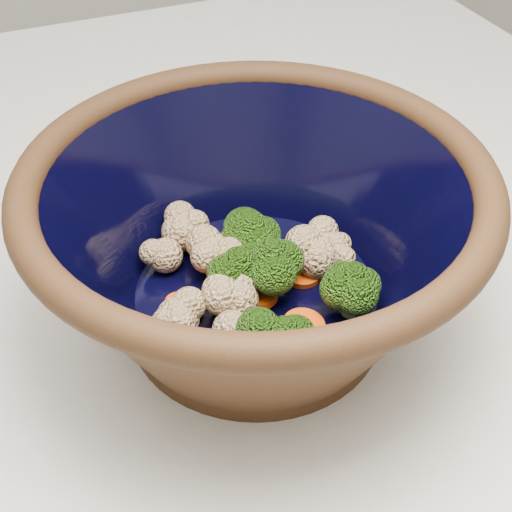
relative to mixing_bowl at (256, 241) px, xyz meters
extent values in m
cylinder|color=black|center=(0.00, 0.00, -0.08)|extent=(0.20, 0.20, 0.01)
torus|color=black|center=(0.00, 0.00, 0.05)|extent=(0.33, 0.33, 0.02)
cylinder|color=black|center=(0.00, 0.00, -0.05)|extent=(0.19, 0.19, 0.00)
cylinder|color=#608442|center=(0.01, 0.03, -0.04)|extent=(0.01, 0.01, 0.02)
ellipsoid|color=#345E12|center=(0.01, 0.03, -0.01)|extent=(0.04, 0.04, 0.04)
cylinder|color=#608442|center=(-0.03, -0.07, -0.04)|extent=(0.01, 0.01, 0.02)
ellipsoid|color=#345E12|center=(-0.03, -0.07, -0.02)|extent=(0.04, 0.04, 0.03)
cylinder|color=#608442|center=(0.00, 0.01, -0.04)|extent=(0.01, 0.01, 0.02)
ellipsoid|color=#345E12|center=(0.00, 0.01, -0.02)|extent=(0.03, 0.03, 0.03)
cylinder|color=#608442|center=(0.05, -0.05, -0.04)|extent=(0.01, 0.01, 0.02)
ellipsoid|color=#345E12|center=(0.05, -0.05, -0.02)|extent=(0.04, 0.04, 0.03)
cylinder|color=#608442|center=(-0.01, 0.00, -0.04)|extent=(0.01, 0.01, 0.02)
ellipsoid|color=#345E12|center=(-0.01, 0.00, -0.02)|extent=(0.04, 0.04, 0.03)
cylinder|color=#608442|center=(0.01, -0.01, -0.04)|extent=(0.01, 0.01, 0.02)
ellipsoid|color=#345E12|center=(0.01, -0.01, -0.01)|extent=(0.04, 0.04, 0.04)
cylinder|color=#608442|center=(-0.01, -0.08, -0.04)|extent=(0.01, 0.01, 0.02)
ellipsoid|color=#345E12|center=(-0.01, -0.08, -0.02)|extent=(0.04, 0.04, 0.03)
sphere|color=#CFB78F|center=(-0.02, 0.03, -0.03)|extent=(0.03, 0.03, 0.03)
sphere|color=#CFB78F|center=(-0.02, -0.02, -0.03)|extent=(0.03, 0.03, 0.03)
sphere|color=#CFB78F|center=(-0.06, 0.05, -0.03)|extent=(0.03, 0.03, 0.03)
sphere|color=#CFB78F|center=(-0.01, 0.02, -0.03)|extent=(0.03, 0.03, 0.03)
sphere|color=#CFB78F|center=(0.05, 0.00, -0.03)|extent=(0.03, 0.03, 0.03)
sphere|color=#CFB78F|center=(-0.07, -0.02, -0.03)|extent=(0.03, 0.03, 0.03)
sphere|color=#CFB78F|center=(-0.04, -0.04, -0.03)|extent=(0.03, 0.03, 0.03)
sphere|color=#CFB78F|center=(0.07, 0.00, -0.04)|extent=(0.03, 0.03, 0.03)
sphere|color=#CFB78F|center=(-0.04, 0.07, -0.03)|extent=(0.03, 0.03, 0.03)
sphere|color=#CFB78F|center=(0.06, 0.01, -0.03)|extent=(0.03, 0.03, 0.03)
cylinder|color=#DE4309|center=(0.06, 0.00, -0.04)|extent=(0.03, 0.03, 0.01)
cylinder|color=#DE4309|center=(0.04, 0.00, -0.04)|extent=(0.03, 0.03, 0.01)
cylinder|color=#DE4309|center=(-0.06, 0.00, -0.04)|extent=(0.03, 0.03, 0.01)
cylinder|color=#DE4309|center=(0.00, -0.01, -0.04)|extent=(0.03, 0.03, 0.01)
cylinder|color=#DE4309|center=(0.00, 0.01, -0.04)|extent=(0.03, 0.03, 0.01)
cylinder|color=#DE4309|center=(0.06, 0.02, -0.04)|extent=(0.03, 0.03, 0.01)
cylinder|color=#DE4309|center=(0.00, 0.00, -0.04)|extent=(0.03, 0.03, 0.01)
cylinder|color=#DE4309|center=(0.02, -0.05, -0.04)|extent=(0.03, 0.03, 0.01)
camera|label=1|loc=(-0.15, -0.37, 0.33)|focal=50.00mm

